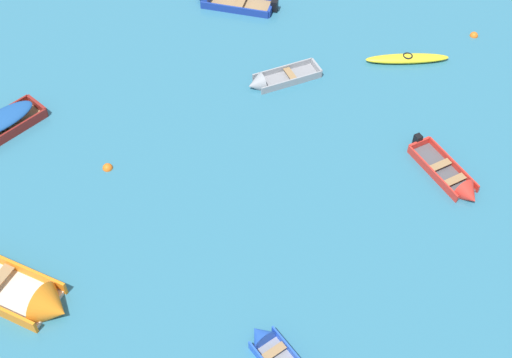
{
  "coord_description": "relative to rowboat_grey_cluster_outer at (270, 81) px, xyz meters",
  "views": [
    {
      "loc": [
        0.3,
        4.93,
        19.29
      ],
      "look_at": [
        0.0,
        21.88,
        0.15
      ],
      "focal_mm": 47.74,
      "sensor_mm": 36.0,
      "label": 1
    }
  ],
  "objects": [
    {
      "name": "kayak_yellow_far_left",
      "position": [
        6.14,
        1.65,
        0.02
      ],
      "size": [
        3.77,
        0.83,
        0.36
      ],
      "color": "yellow",
      "rests_on": "ground_plane"
    },
    {
      "name": "mooring_buoy_near_foreground",
      "position": [
        -6.21,
        -5.05,
        -0.16
      ],
      "size": [
        0.4,
        0.4,
        0.4
      ],
      "primitive_type": "sphere",
      "color": "orange",
      "rests_on": "ground_plane"
    },
    {
      "name": "rowboat_red_foreground_center",
      "position": [
        7.0,
        -5.7,
        0.01
      ],
      "size": [
        2.52,
        3.44,
        0.96
      ],
      "color": "#4C4C51",
      "rests_on": "ground_plane"
    },
    {
      "name": "rowboat_orange_cluster_inner",
      "position": [
        -7.68,
        -11.06,
        0.09
      ],
      "size": [
        4.77,
        3.27,
        1.51
      ],
      "color": "beige",
      "rests_on": "ground_plane"
    },
    {
      "name": "mooring_buoy_far_field",
      "position": [
        9.51,
        3.59,
        -0.16
      ],
      "size": [
        0.39,
        0.39,
        0.39
      ],
      "primitive_type": "sphere",
      "color": "orange",
      "rests_on": "ground_plane"
    },
    {
      "name": "rowboat_grey_cluster_outer",
      "position": [
        0.0,
        0.0,
        0.0
      ],
      "size": [
        3.38,
        2.23,
        0.92
      ],
      "color": "gray",
      "rests_on": "ground_plane"
    },
    {
      "name": "rowboat_blue_far_right",
      "position": [
        0.13,
        -12.7,
        0.01
      ],
      "size": [
        2.5,
        2.9,
        0.86
      ],
      "color": "gray",
      "rests_on": "ground_plane"
    }
  ]
}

